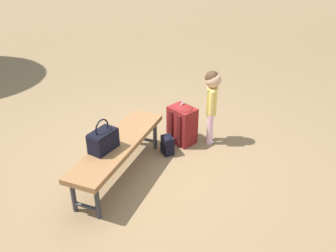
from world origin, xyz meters
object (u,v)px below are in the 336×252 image
at_px(park_bench, 118,147).
at_px(handbag, 103,140).
at_px(child_standing, 212,96).
at_px(backpack_small, 167,144).
at_px(backpack_large, 182,123).

height_order(park_bench, handbag, handbag).
distance_m(park_bench, child_standing, 1.38).
bearing_deg(handbag, park_bench, -3.84).
height_order(park_bench, backpack_small, park_bench).
bearing_deg(park_bench, backpack_large, -5.12).
bearing_deg(park_bench, backpack_small, -10.43).
bearing_deg(backpack_large, child_standing, -51.01).
distance_m(backpack_large, backpack_small, 0.39).
bearing_deg(child_standing, backpack_large, 128.99).
height_order(child_standing, backpack_large, child_standing).
bearing_deg(backpack_large, backpack_small, -174.27).
height_order(park_bench, child_standing, child_standing).
bearing_deg(child_standing, backpack_small, 156.87).
xyz_separation_m(park_bench, backpack_large, (1.07, -0.10, -0.10)).
bearing_deg(child_standing, handbag, 165.19).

